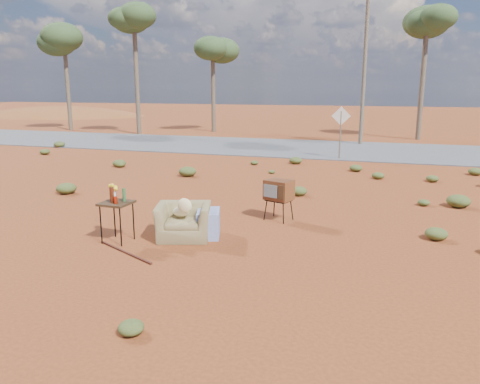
% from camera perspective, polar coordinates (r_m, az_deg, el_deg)
% --- Properties ---
extents(ground, '(140.00, 140.00, 0.00)m').
position_cam_1_polar(ground, '(9.11, -5.86, -6.45)').
color(ground, brown).
rests_on(ground, ground).
extents(highway, '(140.00, 7.00, 0.04)m').
position_cam_1_polar(highway, '(23.32, 9.10, 5.25)').
color(highway, '#565659').
rests_on(highway, ground).
extents(dirt_mound, '(26.00, 18.00, 2.00)m').
position_cam_1_polar(dirt_mound, '(53.70, -21.04, 8.69)').
color(dirt_mound, brown).
rests_on(dirt_mound, ground).
extents(armchair, '(1.36, 1.13, 0.92)m').
position_cam_1_polar(armchair, '(9.43, -6.34, -3.03)').
color(armchair, olive).
rests_on(armchair, ground).
extents(tv_unit, '(0.70, 0.63, 0.93)m').
position_cam_1_polar(tv_unit, '(10.57, 4.76, 0.19)').
color(tv_unit, black).
rests_on(tv_unit, ground).
extents(side_table, '(0.58, 0.58, 1.11)m').
position_cam_1_polar(side_table, '(9.40, -14.94, -0.98)').
color(side_table, '#362213').
rests_on(side_table, ground).
extents(rusty_bar, '(1.50, 0.78, 0.04)m').
position_cam_1_polar(rusty_bar, '(8.89, -13.84, -7.11)').
color(rusty_bar, '#4D1F14').
rests_on(rusty_bar, ground).
extents(road_sign, '(0.78, 0.06, 2.19)m').
position_cam_1_polar(road_sign, '(20.02, 12.19, 8.19)').
color(road_sign, brown).
rests_on(road_sign, ground).
extents(eucalyptus_far_left, '(3.20, 3.20, 7.10)m').
position_cam_1_polar(eucalyptus_far_left, '(35.32, -20.65, 16.73)').
color(eucalyptus_far_left, brown).
rests_on(eucalyptus_far_left, ground).
extents(eucalyptus_left, '(3.20, 3.20, 8.10)m').
position_cam_1_polar(eucalyptus_left, '(31.26, -12.80, 19.64)').
color(eucalyptus_left, brown).
rests_on(eucalyptus_left, ground).
extents(eucalyptus_near_left, '(3.20, 3.20, 6.60)m').
position_cam_1_polar(eucalyptus_near_left, '(32.09, -3.36, 17.10)').
color(eucalyptus_near_left, brown).
rests_on(eucalyptus_near_left, ground).
extents(eucalyptus_center, '(3.20, 3.20, 7.60)m').
position_cam_1_polar(eucalyptus_center, '(29.10, 21.87, 18.65)').
color(eucalyptus_center, brown).
rests_on(eucalyptus_center, ground).
extents(utility_pole_center, '(1.40, 0.20, 8.00)m').
position_cam_1_polar(utility_pole_center, '(25.43, 14.96, 14.92)').
color(utility_pole_center, brown).
rests_on(utility_pole_center, ground).
extents(scrub_patch, '(17.49, 8.07, 0.33)m').
position_cam_1_polar(scrub_patch, '(13.32, -1.54, 0.39)').
color(scrub_patch, '#4B5626').
rests_on(scrub_patch, ground).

